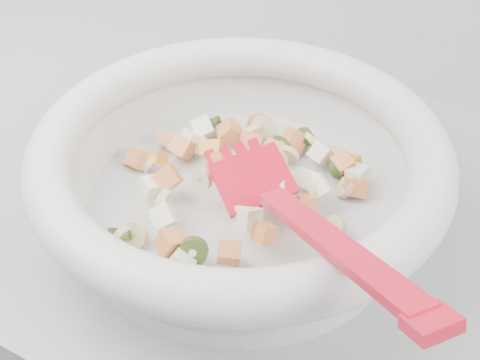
% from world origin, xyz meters
% --- Properties ---
extents(mixing_bowl, '(0.45, 0.42, 0.16)m').
position_xyz_m(mixing_bowl, '(0.12, 1.40, 0.96)').
color(mixing_bowl, silver).
rests_on(mixing_bowl, counter).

